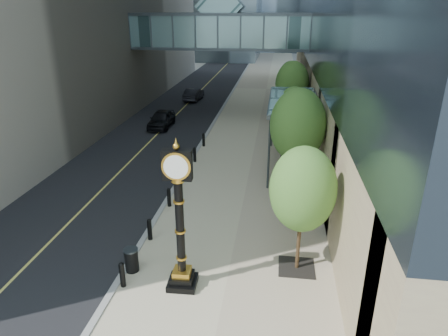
{
  "coord_description": "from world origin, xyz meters",
  "views": [
    {
      "loc": [
        2.56,
        -10.29,
        9.5
      ],
      "look_at": [
        0.14,
        7.3,
        2.35
      ],
      "focal_mm": 32.0,
      "sensor_mm": 36.0,
      "label": 1
    }
  ],
  "objects_px": {
    "trash_bin": "(132,260)",
    "car_near": "(162,119)",
    "street_clock": "(180,229)",
    "pedestrian": "(312,189)",
    "car_far": "(194,94)"
  },
  "relations": [
    {
      "from": "car_near",
      "to": "street_clock",
      "type": "bearing_deg",
      "value": -72.3
    },
    {
      "from": "trash_bin",
      "to": "car_near",
      "type": "xyz_separation_m",
      "value": [
        -4.49,
        19.66,
        0.22
      ]
    },
    {
      "from": "car_far",
      "to": "pedestrian",
      "type": "bearing_deg",
      "value": 118.44
    },
    {
      "from": "trash_bin",
      "to": "car_near",
      "type": "distance_m",
      "value": 20.17
    },
    {
      "from": "street_clock",
      "to": "car_near",
      "type": "relative_size",
      "value": 1.31
    },
    {
      "from": "trash_bin",
      "to": "car_near",
      "type": "bearing_deg",
      "value": 102.86
    },
    {
      "from": "street_clock",
      "to": "trash_bin",
      "type": "height_order",
      "value": "street_clock"
    },
    {
      "from": "street_clock",
      "to": "trash_bin",
      "type": "xyz_separation_m",
      "value": [
        -2.13,
        0.6,
        -1.93
      ]
    },
    {
      "from": "trash_bin",
      "to": "pedestrian",
      "type": "height_order",
      "value": "pedestrian"
    },
    {
      "from": "car_near",
      "to": "car_far",
      "type": "height_order",
      "value": "car_near"
    },
    {
      "from": "trash_bin",
      "to": "car_far",
      "type": "xyz_separation_m",
      "value": [
        -3.98,
        30.47,
        0.17
      ]
    },
    {
      "from": "trash_bin",
      "to": "pedestrian",
      "type": "distance_m",
      "value": 9.79
    },
    {
      "from": "pedestrian",
      "to": "trash_bin",
      "type": "bearing_deg",
      "value": 54.76
    },
    {
      "from": "pedestrian",
      "to": "car_near",
      "type": "distance_m",
      "value": 17.51
    },
    {
      "from": "street_clock",
      "to": "trash_bin",
      "type": "relative_size",
      "value": 6.09
    }
  ]
}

